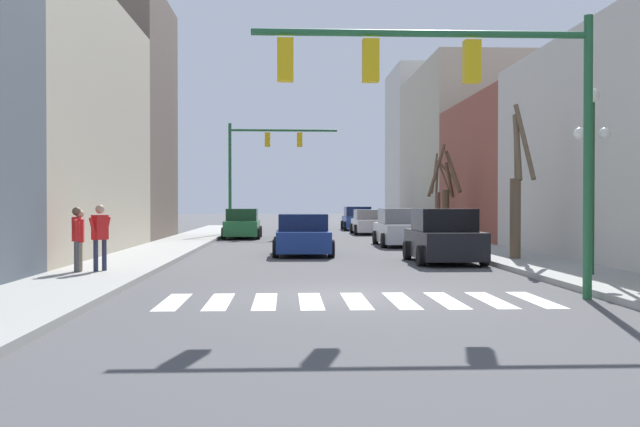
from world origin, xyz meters
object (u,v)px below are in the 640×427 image
object	(u,v)px
traffic_signal_far	(260,155)
pedestrian_on_left_sidewalk	(77,233)
car_parked_left_mid	(400,228)
pedestrian_near_right_corner	(80,235)
street_tree_left_mid	(440,199)
car_parked_right_near	(242,224)
pedestrian_crossing_street	(100,232)
car_parked_left_far	(369,223)
car_parked_left_near	(357,219)
traffic_signal_near	(460,87)
street_lamp_right_corner	(592,143)
car_driving_away_lane	(303,236)
street_tree_right_mid	(446,197)
car_at_intersection	(444,238)
street_tree_right_near	(517,193)

from	to	relation	value
traffic_signal_far	pedestrian_on_left_sidewalk	size ratio (longest dim) A/B	3.93
car_parked_left_mid	pedestrian_near_right_corner	world-z (taller)	pedestrian_near_right_corner
street_tree_left_mid	pedestrian_on_left_sidewalk	bearing A→B (deg)	-124.46
traffic_signal_far	car_parked_right_near	xyz separation A→B (m)	(-0.87, -2.93, -4.02)
pedestrian_crossing_street	street_tree_left_mid	distance (m)	23.70
car_parked_left_far	car_parked_left_near	bearing A→B (deg)	0.29
traffic_signal_far	car_parked_left_mid	bearing A→B (deg)	-57.95
traffic_signal_far	pedestrian_crossing_street	distance (m)	24.79
traffic_signal_near	traffic_signal_far	size ratio (longest dim) A/B	1.03
traffic_signal_near	pedestrian_crossing_street	distance (m)	10.26
pedestrian_near_right_corner	car_parked_right_near	bearing A→B (deg)	161.70
street_lamp_right_corner	car_parked_left_mid	world-z (taller)	street_lamp_right_corner
pedestrian_crossing_street	car_driving_away_lane	bearing A→B (deg)	-2.92
pedestrian_on_left_sidewalk	pedestrian_near_right_corner	distance (m)	0.09
car_parked_left_mid	street_tree_right_mid	world-z (taller)	street_tree_right_mid
street_lamp_right_corner	car_at_intersection	bearing A→B (deg)	114.29
street_tree_right_near	traffic_signal_far	bearing A→B (deg)	113.58
pedestrian_crossing_street	street_lamp_right_corner	bearing A→B (deg)	-64.67
car_driving_away_lane	pedestrian_on_left_sidewalk	world-z (taller)	pedestrian_on_left_sidewalk
car_parked_left_near	car_parked_right_near	world-z (taller)	car_parked_left_near
car_parked_right_near	car_at_intersection	xyz separation A→B (m)	(7.52, -17.23, 0.05)
pedestrian_near_right_corner	street_tree_right_mid	world-z (taller)	street_tree_right_mid
car_at_intersection	street_tree_left_mid	distance (m)	15.95
car_at_intersection	pedestrian_near_right_corner	bearing A→B (deg)	112.12
traffic_signal_far	pedestrian_near_right_corner	distance (m)	25.00
car_parked_left_mid	car_parked_left_near	bearing A→B (deg)	0.10
car_parked_left_mid	street_tree_right_near	distance (m)	10.18
car_driving_away_lane	pedestrian_near_right_corner	bearing A→B (deg)	-36.96
traffic_signal_near	car_parked_left_near	size ratio (longest dim) A/B	1.56
car_parked_left_near	pedestrian_crossing_street	distance (m)	35.03
traffic_signal_far	car_parked_left_far	size ratio (longest dim) A/B	1.43
car_at_intersection	street_tree_right_near	xyz separation A→B (m)	(2.30, -0.32, 1.44)
car_driving_away_lane	car_parked_right_near	bearing A→B (deg)	-167.41
car_driving_away_lane	pedestrian_on_left_sidewalk	distance (m)	10.07
car_parked_left_mid	street_tree_right_mid	bearing A→B (deg)	-53.38
traffic_signal_far	street_tree_right_near	xyz separation A→B (m)	(8.94, -20.48, -2.52)
car_driving_away_lane	pedestrian_crossing_street	xyz separation A→B (m)	(-5.51, -7.85, 0.46)
car_parked_left_mid	pedestrian_on_left_sidewalk	xyz separation A→B (m)	(-10.60, -13.82, 0.36)
pedestrian_crossing_street	car_at_intersection	bearing A→B (deg)	-35.37
traffic_signal_near	car_at_intersection	world-z (taller)	traffic_signal_near
car_parked_right_near	pedestrian_on_left_sidewalk	size ratio (longest dim) A/B	2.68
traffic_signal_far	car_parked_left_mid	size ratio (longest dim) A/B	1.35
traffic_signal_far	car_parked_left_near	distance (m)	12.08
traffic_signal_far	street_tree_left_mid	bearing A→B (deg)	-25.14
car_parked_left_near	pedestrian_near_right_corner	xyz separation A→B (m)	(-10.50, -33.69, 0.32)
car_parked_left_near	car_at_intersection	distance (m)	29.43
car_parked_right_near	street_tree_right_near	distance (m)	20.16
traffic_signal_near	car_driving_away_lane	distance (m)	13.71
car_parked_left_far	pedestrian_near_right_corner	distance (m)	28.52
traffic_signal_far	car_driving_away_lane	distance (m)	17.08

